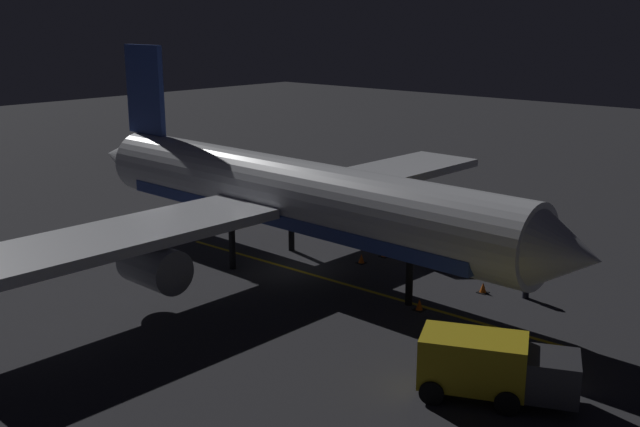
% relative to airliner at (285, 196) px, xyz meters
% --- Properties ---
extents(ground_plane, '(180.00, 180.00, 0.20)m').
position_rel_airliner_xyz_m(ground_plane, '(0.01, 0.61, -4.15)').
color(ground_plane, '#313135').
extents(apron_guide_stripe, '(0.97, 24.10, 0.01)m').
position_rel_airliner_xyz_m(apron_guide_stripe, '(-0.01, 4.61, -4.05)').
color(apron_guide_stripe, gold).
rests_on(apron_guide_stripe, ground_plane).
extents(airliner, '(34.71, 35.41, 11.81)m').
position_rel_airliner_xyz_m(airliner, '(0.00, 0.00, 0.00)').
color(airliner, white).
rests_on(airliner, ground_plane).
extents(baggage_truck, '(4.29, 5.90, 2.35)m').
position_rel_airliner_xyz_m(baggage_truck, '(5.67, 16.02, -2.85)').
color(baggage_truck, gold).
rests_on(baggage_truck, ground_plane).
extents(catering_truck, '(6.02, 5.97, 2.19)m').
position_rel_airliner_xyz_m(catering_truck, '(-8.16, 4.06, -2.88)').
color(catering_truck, gold).
rests_on(catering_truck, ground_plane).
extents(ground_crew_worker, '(0.40, 0.40, 1.74)m').
position_rel_airliner_xyz_m(ground_crew_worker, '(-4.50, 12.26, -3.17)').
color(ground_crew_worker, black).
rests_on(ground_crew_worker, ground_plane).
extents(traffic_cone_near_left, '(0.50, 0.50, 0.55)m').
position_rel_airliner_xyz_m(traffic_cone_near_left, '(-3.25, 2.81, -3.81)').
color(traffic_cone_near_left, '#EA590F').
rests_on(traffic_cone_near_left, ground_plane).
extents(traffic_cone_near_right, '(0.50, 0.50, 0.55)m').
position_rel_airliner_xyz_m(traffic_cone_near_right, '(-5.06, 3.05, -3.81)').
color(traffic_cone_near_right, '#EA590F').
rests_on(traffic_cone_near_right, ground_plane).
extents(traffic_cone_under_wing, '(0.50, 0.50, 0.55)m').
position_rel_airliner_xyz_m(traffic_cone_under_wing, '(-3.73, 10.32, -3.81)').
color(traffic_cone_under_wing, '#EA590F').
rests_on(traffic_cone_under_wing, ground_plane).
extents(traffic_cone_far, '(0.50, 0.50, 0.55)m').
position_rel_airliner_xyz_m(traffic_cone_far, '(0.36, 9.28, -3.81)').
color(traffic_cone_far, '#EA590F').
rests_on(traffic_cone_far, ground_plane).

